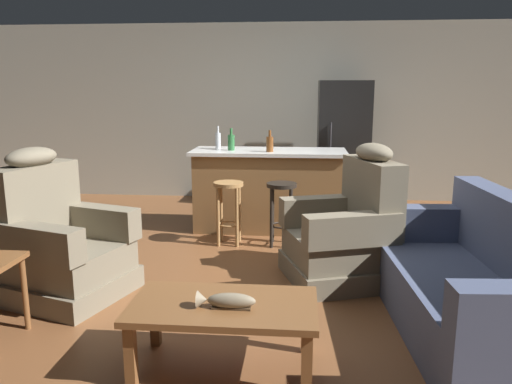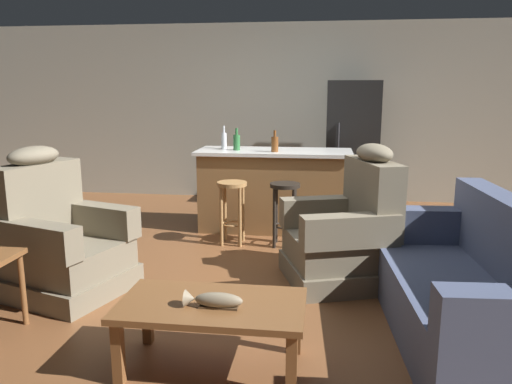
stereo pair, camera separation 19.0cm
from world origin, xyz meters
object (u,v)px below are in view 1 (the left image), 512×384
(recliner_near_lamp, at_px, (60,245))
(bar_stool_left, at_px, (229,201))
(bottle_wine_dark, at_px, (270,144))
(bar_stool_right, at_px, (281,202))
(coffee_table, at_px, (224,312))
(recliner_near_island, at_px, (347,233))
(bottle_short_amber, at_px, (218,140))
(kitchen_island, at_px, (269,190))
(couch, at_px, (475,288))
(refrigerator, at_px, (343,145))
(bottle_tall_green, at_px, (231,142))
(fish_figurine, at_px, (226,301))

(recliner_near_lamp, relative_size, bar_stool_left, 1.76)
(bottle_wine_dark, bearing_deg, bar_stool_right, -71.70)
(bar_stool_right, height_order, bottle_wine_dark, bottle_wine_dark)
(coffee_table, bearing_deg, bar_stool_left, 97.54)
(recliner_near_island, relative_size, bar_stool_left, 1.76)
(recliner_near_lamp, height_order, bottle_short_amber, bottle_short_amber)
(kitchen_island, bearing_deg, couch, -58.19)
(recliner_near_island, xyz_separation_m, refrigerator, (0.16, 2.75, 0.46))
(kitchen_island, bearing_deg, bottle_tall_green, -173.14)
(recliner_near_island, distance_m, bottle_short_amber, 2.24)
(kitchen_island, distance_m, bottle_tall_green, 0.72)
(recliner_near_island, xyz_separation_m, kitchen_island, (-0.79, 1.55, 0.06))
(couch, height_order, refrigerator, refrigerator)
(coffee_table, relative_size, kitchen_island, 0.61)
(bottle_tall_green, bearing_deg, recliner_near_lamp, -118.62)
(recliner_near_lamp, bearing_deg, kitchen_island, 71.38)
(fish_figurine, bearing_deg, coffee_table, 110.55)
(fish_figurine, relative_size, refrigerator, 0.19)
(recliner_near_island, height_order, bottle_short_amber, bottle_short_amber)
(bottle_tall_green, bearing_deg, bottle_short_amber, 142.85)
(recliner_near_island, bearing_deg, bottle_tall_green, -69.27)
(bar_stool_right, bearing_deg, recliner_near_lamp, -139.68)
(kitchen_island, distance_m, bar_stool_right, 0.65)
(recliner_near_island, relative_size, refrigerator, 0.68)
(couch, relative_size, recliner_near_lamp, 1.63)
(refrigerator, bearing_deg, bottle_short_amber, -144.42)
(bar_stool_left, distance_m, bar_stool_right, 0.57)
(bar_stool_right, bearing_deg, bottle_tall_green, 136.72)
(bottle_short_amber, bearing_deg, bottle_wine_dark, -20.32)
(coffee_table, distance_m, refrigerator, 4.43)
(bar_stool_right, height_order, refrigerator, refrigerator)
(recliner_near_lamp, xyz_separation_m, bottle_short_amber, (0.94, 2.18, 0.63))
(recliner_near_lamp, bearing_deg, recliner_near_island, 30.96)
(bottle_tall_green, bearing_deg, bar_stool_left, -85.36)
(refrigerator, relative_size, bottle_tall_green, 6.87)
(kitchen_island, bearing_deg, bottle_short_amber, 172.42)
(refrigerator, height_order, bottle_wine_dark, refrigerator)
(recliner_near_island, bearing_deg, bar_stool_left, -56.58)
(recliner_near_lamp, height_order, kitchen_island, recliner_near_lamp)
(fish_figurine, height_order, recliner_near_lamp, recliner_near_lamp)
(coffee_table, bearing_deg, bar_stool_right, 84.36)
(coffee_table, height_order, recliner_near_island, recliner_near_island)
(bottle_wine_dark, bearing_deg, refrigerator, 55.44)
(refrigerator, bearing_deg, coffee_table, -103.35)
(fish_figurine, bearing_deg, bottle_short_amber, 100.05)
(recliner_near_lamp, distance_m, bar_stool_left, 1.87)
(recliner_near_island, height_order, bar_stool_right, recliner_near_island)
(fish_figurine, distance_m, bottle_wine_dark, 3.05)
(fish_figurine, bearing_deg, bar_stool_right, 85.04)
(bar_stool_left, xyz_separation_m, bottle_tall_green, (-0.05, 0.58, 0.58))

